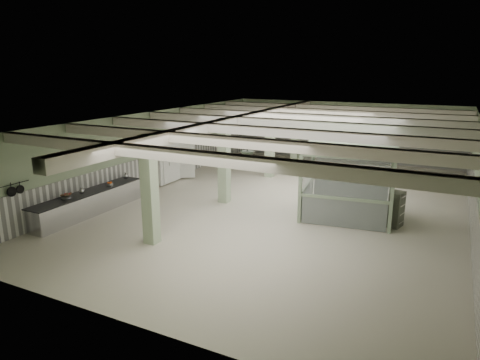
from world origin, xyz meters
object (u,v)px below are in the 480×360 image
at_px(prep_counter, 89,203).
at_px(filing_cabinet, 396,209).
at_px(walkin_cooler, 170,161).
at_px(guard_booth, 349,170).

xyz_separation_m(prep_counter, filing_cabinet, (11.03, 3.94, 0.19)).
distance_m(prep_counter, walkin_cooler, 5.64).
bearing_deg(walkin_cooler, guard_booth, -8.27).
height_order(prep_counter, guard_booth, guard_booth).
distance_m(walkin_cooler, guard_booth, 9.40).
bearing_deg(filing_cabinet, walkin_cooler, -173.85).
bearing_deg(walkin_cooler, filing_cabinet, -8.54).
distance_m(prep_counter, guard_booth, 10.22).
bearing_deg(prep_counter, guard_booth, 24.89).
xyz_separation_m(guard_booth, filing_cabinet, (1.85, -0.32, -1.20)).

